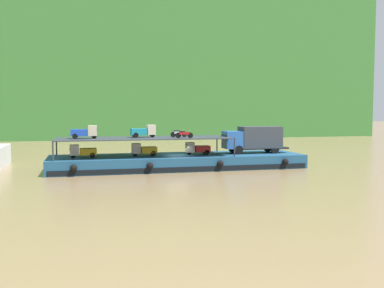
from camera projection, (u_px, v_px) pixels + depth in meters
The scene contains 12 objects.
ground_plane at pixel (178, 168), 49.29m from camera, with size 400.00×400.00×0.00m, color olive.
hillside_far_bank at pixel (121, 46), 115.46m from camera, with size 126.05×39.53×41.96m.
cargo_barge at pixel (178, 162), 49.21m from camera, with size 28.10×7.86×1.50m.
covered_lorry at pixel (254, 139), 51.27m from camera, with size 7.86×2.32×3.10m.
cargo_rack at pixel (144, 138), 48.12m from camera, with size 18.90×6.49×2.00m.
mini_truck_lower_stern at pixel (83, 151), 46.22m from camera, with size 2.79×1.28×1.38m.
mini_truck_lower_aft at pixel (144, 150), 48.16m from camera, with size 2.75×1.22×1.38m.
mini_truck_lower_mid at pixel (197, 148), 49.67m from camera, with size 2.76×1.24×1.38m.
mini_truck_upper_stern at pixel (85, 132), 46.50m from camera, with size 2.78×1.27×1.38m.
mini_truck_upper_mid at pixel (144, 131), 48.65m from camera, with size 2.79×1.29×1.38m.
motorcycle_upper_port at pixel (184, 134), 47.19m from camera, with size 1.90×0.55×0.87m.
motorcycle_upper_centre at pixel (179, 133), 49.02m from camera, with size 1.90×0.55×0.87m.
Camera 1 is at (-10.41, -47.87, 6.35)m, focal length 41.15 mm.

